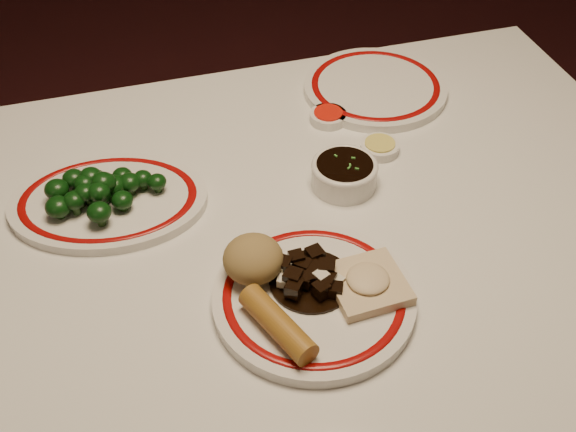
# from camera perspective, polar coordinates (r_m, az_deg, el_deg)

# --- Properties ---
(dining_table) EXTENTS (1.20, 0.90, 0.75)m
(dining_table) POSITION_cam_1_polar(r_m,az_deg,el_deg) (1.12, 1.40, -4.24)
(dining_table) COLOR white
(dining_table) RESTS_ON ground
(main_plate) EXTENTS (0.29, 0.29, 0.02)m
(main_plate) POSITION_cam_1_polar(r_m,az_deg,el_deg) (0.95, 2.06, -6.49)
(main_plate) COLOR white
(main_plate) RESTS_ON dining_table
(rice_mound) EXTENTS (0.08, 0.08, 0.06)m
(rice_mound) POSITION_cam_1_polar(r_m,az_deg,el_deg) (0.95, -2.77, -3.41)
(rice_mound) COLOR #987B48
(rice_mound) RESTS_ON main_plate
(spring_roll) EXTENTS (0.07, 0.13, 0.03)m
(spring_roll) POSITION_cam_1_polar(r_m,az_deg,el_deg) (0.89, -0.81, -8.52)
(spring_roll) COLOR #A06F27
(spring_roll) RESTS_ON main_plate
(fried_wonton) EXTENTS (0.10, 0.10, 0.03)m
(fried_wonton) POSITION_cam_1_polar(r_m,az_deg,el_deg) (0.95, 6.30, -5.25)
(fried_wonton) COLOR beige
(fried_wonton) RESTS_ON main_plate
(stirfry_heap) EXTENTS (0.11, 0.11, 0.03)m
(stirfry_heap) POSITION_cam_1_polar(r_m,az_deg,el_deg) (0.95, 1.71, -4.75)
(stirfry_heap) COLOR black
(stirfry_heap) RESTS_ON main_plate
(broccoli_plate) EXTENTS (0.33, 0.30, 0.02)m
(broccoli_plate) POSITION_cam_1_polar(r_m,az_deg,el_deg) (1.12, -13.99, 1.17)
(broccoli_plate) COLOR white
(broccoli_plate) RESTS_ON dining_table
(broccoli_pile) EXTENTS (0.18, 0.12, 0.05)m
(broccoli_pile) POSITION_cam_1_polar(r_m,az_deg,el_deg) (1.10, -14.86, 2.10)
(broccoli_pile) COLOR #23471C
(broccoli_pile) RESTS_ON broccoli_plate
(soy_bowl) EXTENTS (0.10, 0.10, 0.04)m
(soy_bowl) POSITION_cam_1_polar(r_m,az_deg,el_deg) (1.12, 4.46, 3.27)
(soy_bowl) COLOR white
(soy_bowl) RESTS_ON dining_table
(sweet_sour_dish) EXTENTS (0.06, 0.06, 0.02)m
(sweet_sour_dish) POSITION_cam_1_polar(r_m,az_deg,el_deg) (1.26, 3.19, 7.85)
(sweet_sour_dish) COLOR white
(sweet_sour_dish) RESTS_ON dining_table
(mustard_dish) EXTENTS (0.06, 0.06, 0.02)m
(mustard_dish) POSITION_cam_1_polar(r_m,az_deg,el_deg) (1.20, 7.25, 5.41)
(mustard_dish) COLOR white
(mustard_dish) RESTS_ON dining_table
(far_plate) EXTENTS (0.30, 0.30, 0.02)m
(far_plate) POSITION_cam_1_polar(r_m,az_deg,el_deg) (1.34, 6.91, 10.06)
(far_plate) COLOR white
(far_plate) RESTS_ON dining_table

